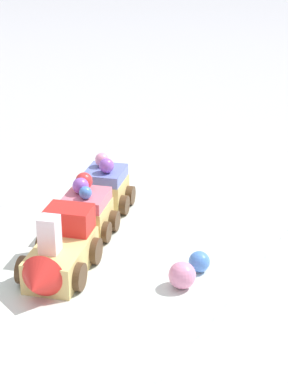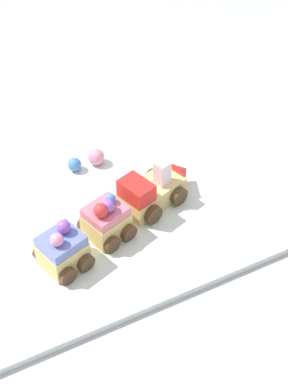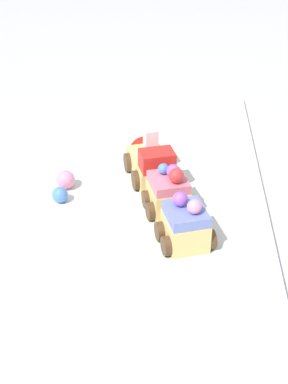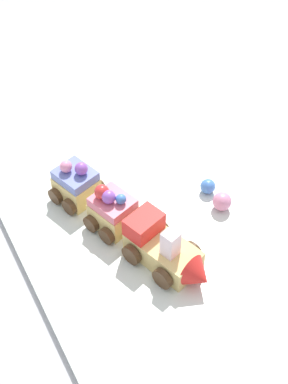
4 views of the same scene
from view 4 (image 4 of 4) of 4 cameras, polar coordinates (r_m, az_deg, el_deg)
name	(u,v)px [view 4 (image 4 of 4)]	position (r m, az deg, el deg)	size (l,w,h in m)	color
ground_plane	(141,233)	(0.81, -0.37, -4.37)	(10.00, 10.00, 0.00)	#B2B2B7
display_board	(141,230)	(0.81, -0.37, -4.09)	(0.83, 0.36, 0.01)	silver
cake_train_locomotive	(167,252)	(0.74, 2.42, -6.43)	(0.14, 0.10, 0.08)	#E5C675
cake_car_strawberry	(113,211)	(0.79, -3.36, -2.05)	(0.08, 0.08, 0.08)	#E5C675
cake_car_blueberry	(76,184)	(0.83, -7.24, 0.80)	(0.08, 0.08, 0.07)	#E5C675
gumball_blue	(208,186)	(0.85, 6.83, 0.61)	(0.02, 0.02, 0.02)	#4C84E0
gumball_pink	(222,201)	(0.83, 8.33, -1.00)	(0.03, 0.03, 0.03)	pink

